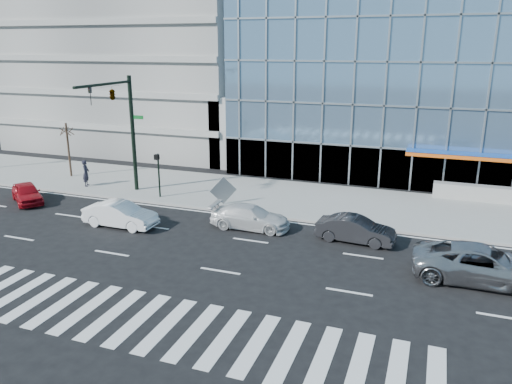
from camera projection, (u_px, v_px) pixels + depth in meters
ground at (251, 241)px, 26.83m from camera, size 160.00×160.00×0.00m
sidewalk at (292, 198)px, 34.02m from camera, size 120.00×8.00×0.15m
theatre_building at (505, 76)px, 43.53m from camera, size 42.00×26.00×15.00m
parking_garage at (162, 46)px, 53.99m from camera, size 24.00×24.00×20.00m
ramp_block at (259, 128)px, 44.17m from camera, size 6.00×8.00×6.00m
traffic_signal at (119, 107)px, 32.82m from camera, size 1.14×5.74×8.00m
ped_signal_post at (158, 169)px, 33.47m from camera, size 0.30×0.33×3.00m
street_tree_near at (67, 130)px, 38.44m from camera, size 1.10×1.10×4.23m
silver_suv at (482, 264)px, 21.99m from camera, size 5.93×2.76×1.64m
white_suv at (250, 217)px, 28.50m from camera, size 4.66×2.00×1.34m
white_sedan at (120, 215)px, 28.76m from camera, size 4.38×1.55×1.44m
dark_sedan at (356, 230)px, 26.52m from camera, size 4.27×1.77×1.37m
red_sedan at (27, 193)px, 33.17m from camera, size 4.01×3.55×1.31m
pedestrian at (86, 173)px, 36.44m from camera, size 0.69×0.83×1.93m
tilted_panel at (223, 190)px, 32.28m from camera, size 1.43×1.24×1.84m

